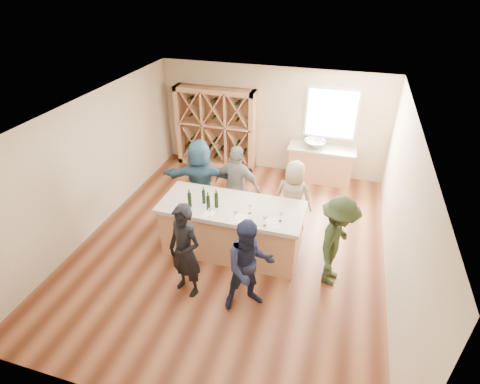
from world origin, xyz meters
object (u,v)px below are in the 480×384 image
(person_near_right, at_px, (249,266))
(person_far_right, at_px, (293,198))
(person_server, at_px, (336,242))
(person_far_mid, at_px, (237,186))
(wine_bottle_b, at_px, (190,200))
(wine_bottle_e, at_px, (216,200))
(tasting_counter_base, at_px, (232,230))
(person_far_left, at_px, (200,180))
(sink, at_px, (315,144))
(person_near_left, at_px, (185,251))
(wine_bottle_d, at_px, (208,203))
(wine_rack, at_px, (216,128))
(wine_bottle_c, at_px, (204,197))

(person_near_right, bearing_deg, person_far_right, 52.87)
(person_server, xyz_separation_m, person_far_mid, (-2.17, 1.27, 0.03))
(wine_bottle_b, xyz_separation_m, wine_bottle_e, (0.48, 0.12, 0.00))
(tasting_counter_base, xyz_separation_m, person_near_right, (0.69, -1.24, 0.35))
(person_far_left, bearing_deg, person_far_mid, 165.55)
(sink, bearing_deg, person_near_right, -95.64)
(wine_bottle_e, distance_m, person_near_left, 1.18)
(wine_bottle_b, xyz_separation_m, wine_bottle_d, (0.37, 0.00, 0.00))
(sink, distance_m, person_near_right, 4.66)
(person_near_left, distance_m, person_server, 2.58)
(wine_bottle_d, xyz_separation_m, wine_bottle_e, (0.11, 0.12, 0.00))
(person_near_right, bearing_deg, person_far_left, 98.42)
(sink, distance_m, tasting_counter_base, 3.63)
(sink, relative_size, person_far_mid, 0.30)
(tasting_counter_base, height_order, person_near_left, person_near_left)
(wine_bottle_b, distance_m, wine_bottle_e, 0.50)
(tasting_counter_base, bearing_deg, wine_rack, 114.10)
(wine_bottle_b, xyz_separation_m, person_near_left, (0.31, -1.00, -0.34))
(person_near_left, bearing_deg, sink, 90.41)
(person_server, relative_size, person_far_left, 0.95)
(wine_bottle_b, bearing_deg, wine_bottle_e, 14.36)
(wine_bottle_c, bearing_deg, person_far_left, 115.43)
(person_near_left, height_order, person_far_mid, person_far_mid)
(wine_rack, bearing_deg, person_near_left, -76.44)
(person_server, bearing_deg, wine_bottle_d, 100.46)
(wine_rack, relative_size, person_server, 1.25)
(person_near_left, relative_size, person_server, 1.01)
(tasting_counter_base, relative_size, wine_bottle_e, 8.84)
(wine_rack, distance_m, wine_bottle_e, 3.82)
(wine_bottle_d, height_order, person_far_mid, person_far_mid)
(sink, xyz_separation_m, wine_bottle_b, (-1.88, -3.65, 0.21))
(sink, relative_size, person_near_right, 0.32)
(person_near_right, bearing_deg, wine_bottle_d, 107.51)
(wine_rack, bearing_deg, person_far_left, -78.07)
(sink, distance_m, person_near_left, 4.90)
(tasting_counter_base, xyz_separation_m, person_far_mid, (-0.19, 1.00, 0.41))
(wine_rack, height_order, wine_bottle_e, wine_rack)
(wine_rack, bearing_deg, person_near_right, -64.54)
(wine_rack, distance_m, sink, 2.70)
(person_near_left, xyz_separation_m, person_far_right, (1.42, 2.25, -0.07))
(wine_rack, xyz_separation_m, person_far_mid, (1.36, -2.47, -0.19))
(wine_bottle_b, distance_m, wine_bottle_d, 0.37)
(wine_rack, height_order, person_far_right, wine_rack)
(tasting_counter_base, height_order, wine_bottle_c, wine_bottle_c)
(tasting_counter_base, distance_m, person_near_right, 1.46)
(person_far_left, bearing_deg, wine_bottle_d, 103.90)
(wine_rack, height_order, person_near_right, wine_rack)
(sink, bearing_deg, wine_bottle_e, -111.64)
(person_server, xyz_separation_m, person_far_right, (-0.97, 1.28, -0.06))
(person_near_right, xyz_separation_m, person_far_right, (0.32, 2.25, -0.03))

